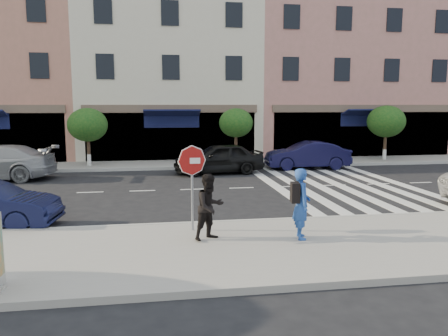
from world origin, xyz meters
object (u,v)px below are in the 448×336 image
(stop_sign, at_px, (192,168))
(walker, at_px, (210,207))
(photographer, at_px, (302,204))
(car_far_right, at_px, (307,155))
(car_far_mid, at_px, (218,158))

(stop_sign, bearing_deg, walker, -65.78)
(photographer, relative_size, car_far_right, 0.39)
(car_far_mid, distance_m, car_far_right, 4.98)
(stop_sign, distance_m, walker, 1.23)
(stop_sign, relative_size, car_far_mid, 0.50)
(car_far_mid, bearing_deg, walker, -16.24)
(walker, bearing_deg, stop_sign, 82.87)
(photographer, xyz_separation_m, car_far_right, (4.47, 12.18, -0.28))
(walker, xyz_separation_m, car_far_right, (6.67, 11.93, -0.23))
(stop_sign, bearing_deg, photographer, -21.54)
(stop_sign, xyz_separation_m, walker, (0.35, -0.83, -0.83))
(walker, height_order, car_far_right, walker)
(stop_sign, xyz_separation_m, photographer, (2.55, -1.08, -0.77))
(car_far_mid, relative_size, car_far_right, 1.01)
(stop_sign, xyz_separation_m, car_far_mid, (2.13, 10.19, -1.03))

